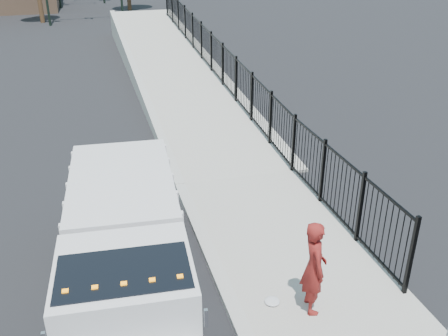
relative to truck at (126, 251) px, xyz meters
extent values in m
plane|color=black|center=(1.96, 0.67, -1.33)|extent=(120.00, 120.00, 0.00)
cube|color=#9E998E|center=(3.88, -1.33, -1.27)|extent=(3.55, 12.00, 0.12)
cube|color=#ADAAA3|center=(1.96, -1.33, -1.25)|extent=(0.30, 12.00, 0.16)
cube|color=#9E998E|center=(4.08, 16.67, -1.33)|extent=(3.95, 24.06, 3.19)
cube|color=black|center=(5.51, 12.67, -0.43)|extent=(0.10, 28.00, 1.80)
cube|color=black|center=(0.03, 0.35, -0.83)|extent=(1.36, 6.23, 0.20)
cube|color=silver|center=(-0.13, -1.74, 0.08)|extent=(2.28, 2.15, 1.82)
cube|color=black|center=(-0.15, -1.96, 0.62)|extent=(2.08, 1.33, 0.77)
cube|color=silver|center=(0.11, 1.52, 0.08)|extent=(2.46, 3.96, 1.54)
cube|color=silver|center=(0.94, -2.73, 0.49)|extent=(0.06, 0.06, 0.32)
cube|color=orange|center=(-0.98, -2.22, 1.01)|extent=(0.10, 0.08, 0.05)
cube|color=orange|center=(-0.58, -2.25, 1.01)|extent=(0.10, 0.08, 0.05)
cube|color=orange|center=(-0.17, -2.28, 1.01)|extent=(0.10, 0.08, 0.05)
cube|color=orange|center=(0.24, -2.31, 1.01)|extent=(0.10, 0.08, 0.05)
cube|color=orange|center=(0.65, -2.34, 1.01)|extent=(0.10, 0.08, 0.05)
cylinder|color=black|center=(-0.80, 2.14, -0.87)|extent=(0.36, 0.93, 0.91)
cylinder|color=black|center=(1.10, 2.00, -0.87)|extent=(0.36, 0.93, 0.91)
cylinder|color=black|center=(-0.72, 3.13, -0.87)|extent=(0.36, 0.93, 0.91)
cylinder|color=black|center=(1.18, 2.99, -0.87)|extent=(0.36, 0.93, 0.91)
imported|color=maroon|center=(3.43, -1.21, -0.22)|extent=(0.59, 0.79, 1.98)
ellipsoid|color=silver|center=(2.75, -0.87, -1.17)|extent=(0.32, 0.32, 0.08)
cylinder|color=#382314|center=(-3.15, 35.28, 0.27)|extent=(0.36, 0.36, 3.20)
camera|label=1|loc=(-0.34, -8.20, 5.67)|focal=40.00mm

